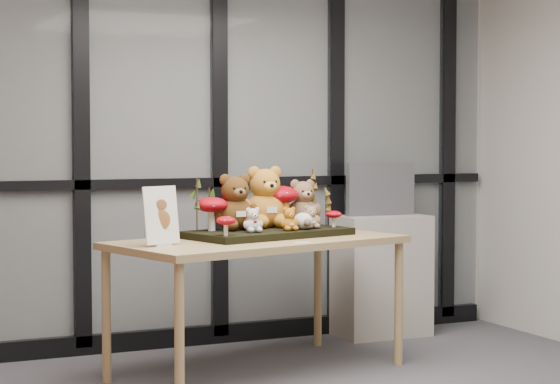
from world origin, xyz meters
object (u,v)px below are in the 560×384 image
bear_white_bow (253,219)px  mushroom_back_right (279,204)px  monitor (381,189)px  bear_pooh_yellow (265,194)px  bear_tan_back (303,200)px  diorama_tray (268,233)px  mushroom_front_left (226,225)px  display_table (258,250)px  mushroom_back_left (211,212)px  cabinet (382,276)px  bear_small_yellow (289,218)px  bear_beige_small (311,216)px  sign_holder (161,218)px  bear_brown_medium (235,199)px  mushroom_front_right (334,218)px  plush_cream_hedgehog (303,220)px

bear_white_bow → mushroom_back_right: (0.30, 0.31, 0.06)m
bear_white_bow → monitor: size_ratio=0.31×
bear_pooh_yellow → bear_tan_back: size_ratio=1.31×
diorama_tray → mushroom_front_left: (-0.36, -0.26, 0.08)m
display_table → mushroom_back_left: size_ratio=8.46×
cabinet → monitor: 0.58m
mushroom_front_left → cabinet: mushroom_front_left is taller
bear_small_yellow → bear_beige_small: same height
bear_small_yellow → bear_beige_small: (0.18, 0.08, 0.00)m
bear_small_yellow → sign_holder: (-0.80, -0.12, 0.03)m
bear_brown_medium → mushroom_front_right: size_ratio=3.31×
bear_brown_medium → plush_cream_hedgehog: bear_brown_medium is taller
bear_tan_back → mushroom_front_left: (-0.68, -0.46, -0.09)m
monitor → mushroom_front_right: bearing=-137.6°
display_table → sign_holder: size_ratio=5.70×
display_table → mushroom_back_right: mushroom_back_right is taller
sign_holder → cabinet: size_ratio=0.39×
plush_cream_hedgehog → sign_holder: 0.91m
bear_tan_back → diorama_tray: bearing=-162.6°
bear_tan_back → cabinet: 1.03m
bear_beige_small → cabinet: (0.84, 0.63, -0.48)m
sign_holder → monitor: (1.81, 0.84, 0.08)m
mushroom_front_right → sign_holder: sign_holder is taller
mushroom_back_right → mushroom_front_left: mushroom_back_right is taller
diorama_tray → monitor: (1.10, 0.61, 0.20)m
bear_small_yellow → bear_beige_small: size_ratio=0.99×
diorama_tray → plush_cream_hedgehog: 0.22m
bear_pooh_yellow → bear_beige_small: 0.31m
bear_small_yellow → monitor: 1.25m
bear_tan_back → mushroom_front_right: bear_tan_back is taller
bear_white_bow → plush_cream_hedgehog: 0.34m
bear_brown_medium → cabinet: (1.28, 0.53, -0.58)m
diorama_tray → bear_beige_small: (0.26, -0.04, 0.09)m
display_table → mushroom_front_left: mushroom_front_left is taller
display_table → mushroom_back_right: (0.25, 0.27, 0.24)m
diorama_tray → sign_holder: size_ratio=3.00×
mushroom_front_left → mushroom_front_right: (0.78, 0.25, -0.01)m
bear_small_yellow → mushroom_back_left: (-0.40, 0.18, 0.03)m
display_table → bear_pooh_yellow: bear_pooh_yellow is taller
display_table → monitor: size_ratio=3.58×
diorama_tray → cabinet: (1.10, 0.59, -0.38)m
bear_white_bow → bear_small_yellow: bearing=-11.2°
bear_pooh_yellow → mushroom_back_right: bear_pooh_yellow is taller
bear_small_yellow → mushroom_back_left: 0.44m
bear_white_bow → monitor: 1.45m
bear_tan_back → bear_brown_medium: bearing=-179.2°
bear_tan_back → mushroom_back_left: size_ratio=1.44×
bear_small_yellow → mushroom_back_right: (0.07, 0.29, 0.06)m
bear_beige_small → mushroom_front_left: bearing=-175.2°
mushroom_back_right → monitor: 1.04m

